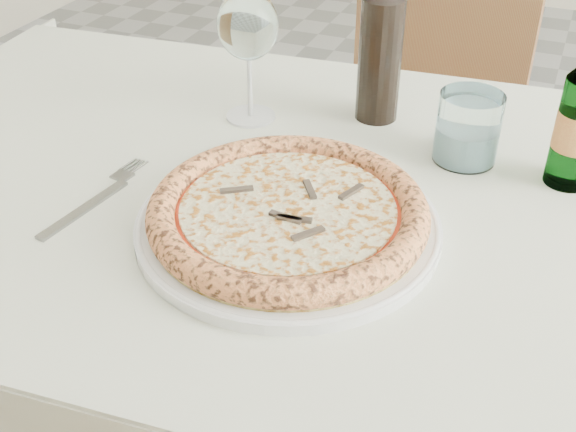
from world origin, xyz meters
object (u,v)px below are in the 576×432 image
wine_glass (248,28)px  tumbler (467,132)px  plate (288,224)px  wine_bottle (381,47)px  chair_far (424,98)px  dining_table (316,245)px  pizza (288,211)px

wine_glass → tumbler: 0.34m
plate → wine_bottle: bearing=88.0°
chair_far → wine_bottle: size_ratio=3.59×
dining_table → wine_glass: wine_glass is taller
dining_table → pizza: bearing=-90.0°
chair_far → wine_glass: bearing=-102.2°
pizza → tumbler: size_ratio=3.43×
wine_glass → wine_bottle: wine_bottle is taller
plate → pizza: bearing=-120.0°
chair_far → tumbler: 0.72m
wine_glass → tumbler: (0.32, -0.00, -0.10)m
wine_bottle → wine_glass: bearing=-157.1°
wine_bottle → chair_far: bearing=93.7°
dining_table → chair_far: size_ratio=1.55×
chair_far → tumbler: bearing=-74.0°
chair_far → tumbler: (0.18, -0.64, 0.26)m
wine_glass → tumbler: wine_glass is taller
plate → wine_bottle: (0.01, 0.32, 0.10)m
chair_far → pizza: bearing=-88.4°
plate → wine_glass: bearing=123.3°
dining_table → pizza: size_ratio=4.40×
dining_table → wine_glass: 0.32m
pizza → tumbler: (0.16, 0.25, 0.01)m
pizza → wine_glass: 0.32m
pizza → dining_table: bearing=90.0°
wine_glass → pizza: bearing=-56.7°
wine_glass → dining_table: bearing=-42.3°
chair_far → plate: chair_far is taller
dining_table → tumbler: bearing=42.4°
tumbler → wine_bottle: bearing=152.5°
dining_table → plate: size_ratio=4.03×
wine_glass → wine_bottle: (0.17, 0.07, -0.03)m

